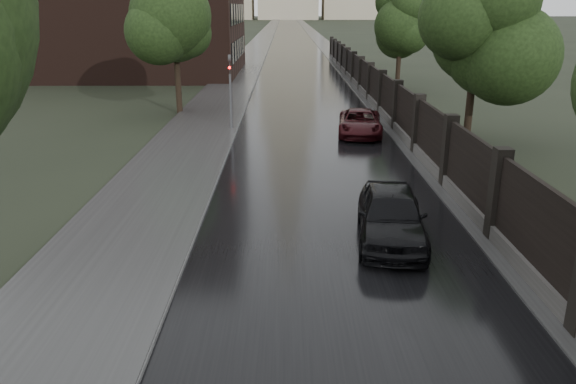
{
  "coord_description": "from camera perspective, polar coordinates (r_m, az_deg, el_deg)",
  "views": [
    {
      "loc": [
        -1.38,
        -4.91,
        6.38
      ],
      "look_at": [
        -1.32,
        9.82,
        1.5
      ],
      "focal_mm": 35.0,
      "sensor_mm": 36.0,
      "label": 1
    }
  ],
  "objects": [
    {
      "name": "tree_left_far",
      "position": [
        35.55,
        -11.45,
        16.15
      ],
      "size": [
        4.25,
        4.25,
        7.39
      ],
      "color": "black",
      "rests_on": "ground"
    },
    {
      "name": "car_right_near",
      "position": [
        16.12,
        10.43,
        -2.3
      ],
      "size": [
        2.36,
        4.78,
        1.57
      ],
      "primitive_type": "imported",
      "rotation": [
        0.0,
        0.0,
        -0.11
      ],
      "color": "black",
      "rests_on": "ground"
    },
    {
      "name": "traffic_light",
      "position": [
        30.31,
        -5.88,
        10.69
      ],
      "size": [
        0.16,
        0.32,
        4.0
      ],
      "color": "#59595E",
      "rests_on": "ground"
    },
    {
      "name": "tree_right_c",
      "position": [
        45.8,
        11.38,
        16.2
      ],
      "size": [
        4.08,
        4.08,
        7.01
      ],
      "color": "black",
      "rests_on": "ground"
    },
    {
      "name": "tree_right_b",
      "position": [
        28.38,
        18.6,
        14.53
      ],
      "size": [
        4.08,
        4.08,
        7.01
      ],
      "color": "black",
      "rests_on": "ground"
    },
    {
      "name": "sidewalk_left",
      "position": [
        195.07,
        -1.69,
        16.48
      ],
      "size": [
        4.0,
        420.0,
        0.16
      ],
      "primitive_type": "cube",
      "color": "#2D2D2D",
      "rests_on": "ground"
    },
    {
      "name": "verge_right",
      "position": [
        195.14,
        1.84,
        16.46
      ],
      "size": [
        3.0,
        420.0,
        0.08
      ],
      "primitive_type": "cube",
      "color": "#2D2D2D",
      "rests_on": "ground"
    },
    {
      "name": "car_right_far",
      "position": [
        29.53,
        7.33,
        7.0
      ],
      "size": [
        2.65,
        4.9,
        1.31
      ],
      "primitive_type": "imported",
      "rotation": [
        0.0,
        0.0,
        -0.11
      ],
      "color": "black",
      "rests_on": "ground"
    },
    {
      "name": "fence_right",
      "position": [
        37.79,
        8.99,
        9.94
      ],
      "size": [
        0.45,
        75.72,
        2.7
      ],
      "color": "#383533",
      "rests_on": "ground"
    },
    {
      "name": "road",
      "position": [
        195.02,
        0.15,
        16.46
      ],
      "size": [
        8.0,
        420.0,
        0.02
      ],
      "primitive_type": "cube",
      "color": "black",
      "rests_on": "ground"
    }
  ]
}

